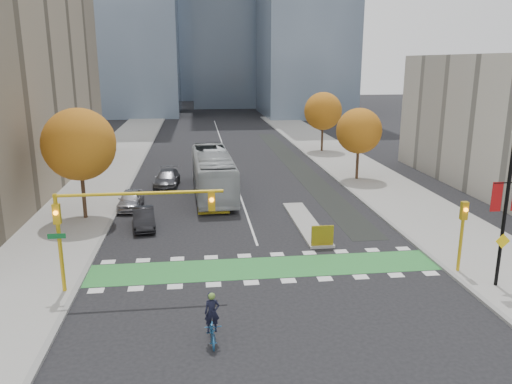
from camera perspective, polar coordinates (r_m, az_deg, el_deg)
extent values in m
plane|color=black|center=(27.32, 1.48, -9.87)|extent=(300.00, 300.00, 0.00)
cube|color=gray|center=(47.03, -18.73, 0.01)|extent=(7.00, 120.00, 0.15)
cube|color=gray|center=(49.09, 13.79, 0.96)|extent=(7.00, 120.00, 0.15)
cube|color=gray|center=(46.42, -14.51, 0.14)|extent=(0.30, 120.00, 0.16)
cube|color=gray|center=(47.98, 9.87, 0.86)|extent=(0.30, 120.00, 0.16)
cube|color=#287C33|center=(28.68, 1.04, -8.62)|extent=(20.00, 3.00, 0.01)
cube|color=silver|center=(65.68, -3.59, 4.69)|extent=(0.15, 70.00, 0.01)
cube|color=black|center=(56.86, 4.59, 3.11)|extent=(2.50, 50.00, 0.01)
cube|color=gray|center=(36.25, 5.69, -3.51)|extent=(1.60, 10.00, 0.16)
cube|color=yellow|center=(31.60, 7.60, -4.96)|extent=(1.40, 0.12, 1.30)
cylinder|color=#332114|center=(38.52, -19.18, 0.76)|extent=(0.28, 0.28, 5.25)
sphere|color=#9A5612|center=(37.96, -19.56, 5.16)|extent=(5.20, 5.20, 5.20)
cylinder|color=#332114|center=(49.98, 11.54, 3.91)|extent=(0.28, 0.28, 4.55)
sphere|color=#9A5612|center=(49.58, 11.69, 6.87)|extent=(4.40, 4.40, 4.40)
cylinder|color=#332114|center=(65.25, 7.58, 6.70)|extent=(0.28, 0.28, 4.90)
sphere|color=#9A5612|center=(64.93, 7.67, 9.15)|extent=(4.80, 4.80, 4.80)
cylinder|color=#BF9914|center=(26.52, -21.49, -5.65)|extent=(0.20, 0.20, 5.20)
cylinder|color=#BF9914|center=(25.04, -13.15, -0.16)|extent=(8.20, 0.16, 0.16)
cube|color=#BF9914|center=(26.04, -21.82, -2.34)|extent=(0.35, 0.28, 1.00)
sphere|color=orange|center=(25.84, -21.94, -2.24)|extent=(0.22, 0.22, 0.22)
cube|color=#BF9914|center=(25.02, -5.10, -1.03)|extent=(0.35, 0.28, 1.00)
sphere|color=orange|center=(24.82, -5.09, -0.92)|extent=(0.22, 0.22, 0.22)
cube|color=#0C5926|center=(25.96, -21.83, -4.71)|extent=(0.85, 0.04, 0.25)
cylinder|color=#BF9914|center=(29.46, 22.38, -4.97)|extent=(0.18, 0.18, 4.00)
cube|color=#BF9914|center=(29.00, 22.69, -1.99)|extent=(0.35, 0.28, 1.00)
sphere|color=orange|center=(28.82, 22.88, -1.90)|extent=(0.22, 0.22, 0.22)
cylinder|color=black|center=(27.78, 26.56, -2.25)|extent=(0.18, 0.18, 8.00)
cylinder|color=black|center=(27.40, 26.94, 0.95)|extent=(1.60, 0.06, 0.06)
cube|color=#9F0E10|center=(27.26, 25.80, -0.50)|extent=(0.55, 0.03, 1.50)
cube|color=yellow|center=(28.09, 26.36, -5.06)|extent=(0.78, 0.04, 0.78)
imported|color=#1D5385|center=(21.57, -5.00, -15.54)|extent=(0.76, 1.97, 1.02)
imported|color=black|center=(21.15, -5.05, -13.52)|extent=(0.65, 0.44, 1.73)
sphere|color=#597F2D|center=(20.82, -5.10, -11.78)|extent=(0.29, 0.29, 0.29)
imported|color=#B0B6B8|center=(43.90, -4.93, 2.18)|extent=(3.62, 13.66, 3.78)
imported|color=#ABABB0|center=(40.88, -14.14, -0.83)|extent=(1.92, 4.40, 1.48)
imported|color=black|center=(35.95, -12.73, -2.94)|extent=(2.01, 4.36, 1.39)
imported|color=#4E4E53|center=(47.30, -10.14, 1.51)|extent=(2.48, 5.40, 1.53)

